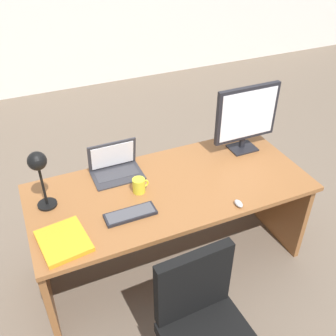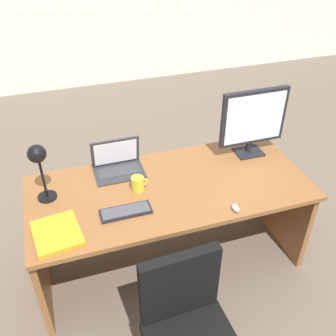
{
  "view_description": "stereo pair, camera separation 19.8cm",
  "coord_description": "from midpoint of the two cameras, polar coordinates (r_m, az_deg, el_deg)",
  "views": [
    {
      "loc": [
        -0.81,
        -1.82,
        2.3
      ],
      "look_at": [
        0.0,
        0.04,
        0.84
      ],
      "focal_mm": 40.89,
      "sensor_mm": 36.0,
      "label": 1
    },
    {
      "loc": [
        -0.63,
        -1.89,
        2.3
      ],
      "look_at": [
        0.0,
        0.04,
        0.84
      ],
      "focal_mm": 40.89,
      "sensor_mm": 36.0,
      "label": 2
    }
  ],
  "objects": [
    {
      "name": "desk_lamp",
      "position": [
        2.34,
        -21.03,
        -0.12
      ],
      "size": [
        0.12,
        0.14,
        0.41
      ],
      "color": "black",
      "rests_on": "desk"
    },
    {
      "name": "coffee_mug",
      "position": [
        2.48,
        -6.62,
        -2.66
      ],
      "size": [
        0.11,
        0.08,
        0.1
      ],
      "color": "yellow",
      "rests_on": "desk"
    },
    {
      "name": "ground",
      "position": [
        4.13,
        -9.51,
        1.25
      ],
      "size": [
        12.0,
        12.0,
        0.0
      ],
      "primitive_type": "plane",
      "color": "#6B5B4C"
    },
    {
      "name": "book",
      "position": [
        2.26,
        -17.79,
        -10.41
      ],
      "size": [
        0.29,
        0.33,
        0.03
      ],
      "color": "orange",
      "rests_on": "desk"
    },
    {
      "name": "mouse",
      "position": [
        2.4,
        8.16,
        -5.34
      ],
      "size": [
        0.04,
        0.07,
        0.03
      ],
      "color": "#B7BABF",
      "rests_on": "desk"
    },
    {
      "name": "keyboard",
      "position": [
        2.33,
        -8.06,
        -6.9
      ],
      "size": [
        0.31,
        0.11,
        0.02
      ],
      "color": "black",
      "rests_on": "desk"
    },
    {
      "name": "laptop",
      "position": [
        2.67,
        -10.09,
        0.58
      ],
      "size": [
        0.34,
        0.24,
        0.23
      ],
      "color": "#2D2D33",
      "rests_on": "desk"
    },
    {
      "name": "desk",
      "position": [
        2.71,
        -2.21,
        -5.55
      ],
      "size": [
        1.86,
        0.84,
        0.72
      ],
      "color": "brown",
      "rests_on": "ground"
    },
    {
      "name": "monitor",
      "position": [
        2.81,
        9.67,
        7.69
      ],
      "size": [
        0.49,
        0.16,
        0.5
      ],
      "color": "black",
      "rests_on": "desk"
    }
  ]
}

